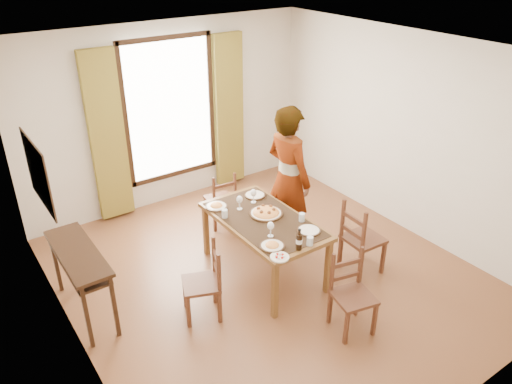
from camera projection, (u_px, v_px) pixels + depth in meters
ground at (268, 274)px, 6.14m from camera, size 5.00×5.00×0.00m
room_shell at (262, 156)px, 5.52m from camera, size 4.60×5.10×2.74m
console_table at (79, 260)px, 5.23m from camera, size 0.38×1.20×0.80m
dining_table at (264, 224)px, 5.88m from camera, size 0.88×1.59×0.76m
chair_west at (204, 284)px, 5.32m from camera, size 0.50×0.50×0.87m
chair_north at (221, 200)px, 7.02m from camera, size 0.41×0.41×0.84m
chair_south at (352, 296)px, 5.14m from camera, size 0.47×0.47×0.88m
chair_east at (361, 240)px, 6.00m from camera, size 0.45×0.45×0.97m
man at (288, 179)px, 6.32m from camera, size 0.79×0.59×1.93m
plate_sw at (272, 245)px, 5.31m from camera, size 0.27×0.27×0.05m
plate_se at (309, 229)px, 5.59m from camera, size 0.27×0.27×0.05m
plate_nw at (216, 205)px, 6.09m from camera, size 0.27×0.27×0.05m
plate_ne at (255, 194)px, 6.34m from camera, size 0.27×0.27×0.05m
pasta_platter at (266, 211)px, 5.91m from camera, size 0.40×0.40×0.10m
caprese_plate at (280, 256)px, 5.13m from camera, size 0.20×0.20×0.04m
wine_glass_a at (271, 229)px, 5.47m from camera, size 0.08×0.08×0.18m
wine_glass_b at (253, 196)px, 6.16m from camera, size 0.08×0.08×0.18m
wine_glass_c at (240, 203)px, 6.01m from camera, size 0.08×0.08×0.18m
tumbler_a at (302, 217)px, 5.78m from camera, size 0.07×0.07×0.10m
tumbler_b at (225, 214)px, 5.86m from camera, size 0.07×0.07×0.10m
tumbler_c at (310, 241)px, 5.33m from camera, size 0.07×0.07×0.10m
wine_bottle at (299, 239)px, 5.23m from camera, size 0.07×0.07×0.25m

